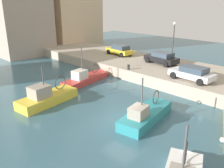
# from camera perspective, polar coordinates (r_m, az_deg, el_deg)

# --- Properties ---
(water_surface) EXTENTS (80.00, 80.00, 0.00)m
(water_surface) POSITION_cam_1_polar(r_m,az_deg,el_deg) (17.36, 2.77, -8.83)
(water_surface) COLOR #386070
(water_surface) RESTS_ON ground
(quay_wall) EXTENTS (9.00, 56.00, 1.20)m
(quay_wall) POSITION_cam_1_polar(r_m,az_deg,el_deg) (26.20, 20.02, 1.26)
(quay_wall) COLOR #ADA08C
(quay_wall) RESTS_ON ground
(fishing_boat_red) EXTENTS (6.83, 2.75, 4.61)m
(fishing_boat_red) POSITION_cam_1_polar(r_m,az_deg,el_deg) (25.79, -5.88, 0.98)
(fishing_boat_red) COLOR #BC3833
(fishing_boat_red) RESTS_ON ground
(fishing_boat_yellow) EXTENTS (6.20, 2.58, 4.13)m
(fishing_boat_yellow) POSITION_cam_1_polar(r_m,az_deg,el_deg) (21.03, -14.55, -3.80)
(fishing_boat_yellow) COLOR gold
(fishing_boat_yellow) RESTS_ON ground
(fishing_boat_teal) EXTENTS (6.36, 2.68, 4.21)m
(fishing_boat_teal) POSITION_cam_1_polar(r_m,az_deg,el_deg) (17.81, 8.63, -7.91)
(fishing_boat_teal) COLOR teal
(fishing_boat_teal) RESTS_ON ground
(parked_car_white) EXTENTS (2.23, 4.19, 1.32)m
(parked_car_white) POSITION_cam_1_polar(r_m,az_deg,el_deg) (23.28, 18.81, 2.53)
(parked_car_white) COLOR silver
(parked_car_white) RESTS_ON quay_wall
(parked_car_black) EXTENTS (2.27, 4.17, 1.40)m
(parked_car_black) POSITION_cam_1_polar(r_m,az_deg,el_deg) (28.63, 11.89, 6.21)
(parked_car_black) COLOR black
(parked_car_black) RESTS_ON quay_wall
(parked_car_yellow) EXTENTS (2.18, 4.19, 1.36)m
(parked_car_yellow) POSITION_cam_1_polar(r_m,az_deg,el_deg) (32.91, 1.87, 8.24)
(parked_car_yellow) COLOR gold
(parked_car_yellow) RESTS_ON quay_wall
(mooring_bollard_north) EXTENTS (0.28, 0.28, 0.55)m
(mooring_bollard_north) POSITION_cam_1_polar(r_m,az_deg,el_deg) (25.69, 4.01, 4.10)
(mooring_bollard_north) COLOR #2D2D33
(mooring_bollard_north) RESTS_ON quay_wall
(quay_streetlamp) EXTENTS (0.36, 0.36, 4.83)m
(quay_streetlamp) POSITION_cam_1_polar(r_m,az_deg,el_deg) (28.57, 14.65, 11.17)
(quay_streetlamp) COLOR #38383D
(quay_streetlamp) RESTS_ON quay_wall
(waterfront_building_west_mid) EXTENTS (9.70, 7.43, 14.96)m
(waterfront_building_west_mid) POSITION_cam_1_polar(r_m,az_deg,el_deg) (46.81, -9.83, 18.15)
(waterfront_building_west_mid) COLOR beige
(waterfront_building_west_mid) RESTS_ON ground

